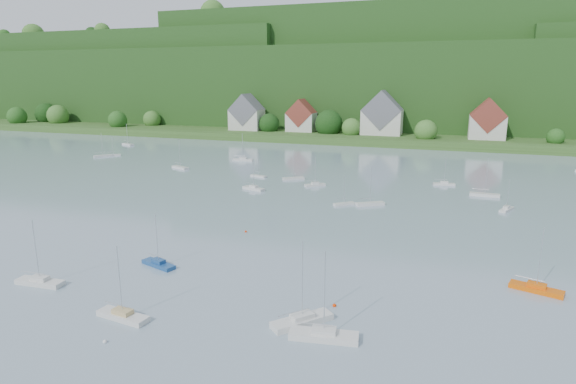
{
  "coord_description": "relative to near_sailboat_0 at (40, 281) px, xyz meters",
  "views": [
    {
      "loc": [
        31.59,
        -9.71,
        25.5
      ],
      "look_at": [
        2.72,
        75.0,
        4.0
      ],
      "focal_mm": 29.53,
      "sensor_mm": 36.0,
      "label": 1
    }
  ],
  "objects": [
    {
      "name": "far_shore_strip",
      "position": [
        16.22,
        167.13,
        1.05
      ],
      "size": [
        600.0,
        60.0,
        3.0
      ],
      "primitive_type": "cube",
      "color": "#34531F",
      "rests_on": "ground"
    },
    {
      "name": "forested_ridge",
      "position": [
        16.62,
        235.7,
        22.44
      ],
      "size": [
        620.0,
        181.22,
        69.89
      ],
      "color": "#173D13",
      "rests_on": "ground"
    },
    {
      "name": "village_building_0",
      "position": [
        -38.78,
        154.13,
        9.06
      ],
      "size": [
        14.0,
        10.4,
        16.0
      ],
      "color": "beige",
      "rests_on": "far_shore_strip"
    },
    {
      "name": "village_building_1",
      "position": [
        -13.78,
        156.13,
        8.3
      ],
      "size": [
        12.0,
        9.36,
        14.0
      ],
      "color": "beige",
      "rests_on": "far_shore_strip"
    },
    {
      "name": "village_building_2",
      "position": [
        21.22,
        155.13,
        9.82
      ],
      "size": [
        16.0,
        11.44,
        18.0
      ],
      "color": "beige",
      "rests_on": "far_shore_strip"
    },
    {
      "name": "village_building_3",
      "position": [
        61.22,
        153.13,
        8.98
      ],
      "size": [
        13.0,
        10.4,
        15.5
      ],
      "color": "beige",
      "rests_on": "far_shore_strip"
    },
    {
      "name": "near_sailboat_0",
      "position": [
        0.0,
        0.0,
        0.0
      ],
      "size": [
        6.42,
        2.16,
        8.54
      ],
      "rotation": [
        0.0,
        0.0,
        0.06
      ],
      "color": "silver",
      "rests_on": "ground"
    },
    {
      "name": "near_sailboat_1",
      "position": [
        10.8,
        10.04,
        -0.03
      ],
      "size": [
        5.77,
        3.21,
        7.51
      ],
      "rotation": [
        0.0,
        0.0,
        -0.32
      ],
      "color": "navy",
      "rests_on": "ground"
    },
    {
      "name": "near_sailboat_2",
      "position": [
        15.63,
        -3.97,
        -0.0
      ],
      "size": [
        6.39,
        2.56,
        8.39
      ],
      "rotation": [
        0.0,
        0.0,
        -0.13
      ],
      "color": "silver",
      "rests_on": "ground"
    },
    {
      "name": "near_sailboat_3",
      "position": [
        34.45,
        1.28,
        0.02
      ],
      "size": [
        6.07,
        6.41,
        9.31
      ],
      "rotation": [
        0.0,
        0.0,
        0.83
      ],
      "color": "silver",
      "rests_on": "ground"
    },
    {
      "name": "near_sailboat_4",
      "position": [
        37.4,
        -0.9,
        0.03
      ],
      "size": [
        7.16,
        2.94,
        9.39
      ],
      "rotation": [
        0.0,
        0.0,
        0.15
      ],
      "color": "silver",
      "rests_on": "ground"
    },
    {
      "name": "near_sailboat_5",
      "position": [
        59.39,
        18.1,
        -0.01
      ],
      "size": [
        6.31,
        3.46,
        8.21
      ],
      "rotation": [
        0.0,
        0.0,
        -0.31
      ],
      "color": "#EC5C06",
      "rests_on": "ground"
    },
    {
      "name": "mooring_buoy_1",
      "position": [
        17.05,
        -8.6,
        -0.45
      ],
      "size": [
        0.43,
        0.43,
        0.43
      ],
      "primitive_type": "sphere",
      "color": "silver",
      "rests_on": "ground"
    },
    {
      "name": "mooring_buoy_2",
      "position": [
        36.81,
        6.27,
        -0.45
      ],
      "size": [
        0.44,
        0.44,
        0.44
      ],
      "primitive_type": "sphere",
      "color": "#F13200",
      "rests_on": "ground"
    },
    {
      "name": "mooring_buoy_3",
      "position": [
        16.22,
        27.78,
        -0.45
      ],
      "size": [
        0.39,
        0.39,
        0.39
      ],
      "primitive_type": "sphere",
      "color": "#F13200",
      "rests_on": "ground"
    },
    {
      "name": "far_sailboat_cluster",
      "position": [
        28.18,
        82.08,
        -0.08
      ],
      "size": [
        198.89,
        65.58,
        8.71
      ],
      "color": "silver",
      "rests_on": "ground"
    }
  ]
}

